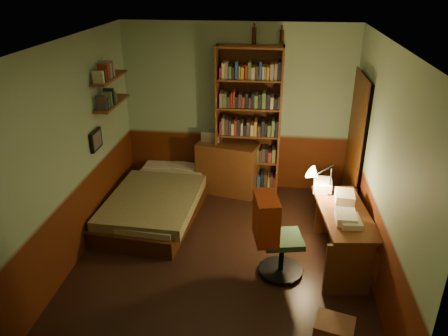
# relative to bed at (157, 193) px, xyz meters

# --- Properties ---
(floor) EXTENTS (3.50, 4.00, 0.02)m
(floor) POSITION_rel_bed_xyz_m (1.07, -0.97, -0.33)
(floor) COLOR black
(floor) RESTS_ON ground
(ceiling) EXTENTS (3.50, 4.00, 0.02)m
(ceiling) POSITION_rel_bed_xyz_m (1.07, -0.97, 2.29)
(ceiling) COLOR silver
(ceiling) RESTS_ON wall_back
(wall_back) EXTENTS (3.50, 0.02, 2.60)m
(wall_back) POSITION_rel_bed_xyz_m (1.07, 1.04, 0.98)
(wall_back) COLOR gray
(wall_back) RESTS_ON ground
(wall_left) EXTENTS (0.02, 4.00, 2.60)m
(wall_left) POSITION_rel_bed_xyz_m (-0.69, -0.97, 0.98)
(wall_left) COLOR gray
(wall_left) RESTS_ON ground
(wall_right) EXTENTS (0.02, 4.00, 2.60)m
(wall_right) POSITION_rel_bed_xyz_m (2.83, -0.97, 0.98)
(wall_right) COLOR gray
(wall_right) RESTS_ON ground
(wall_front) EXTENTS (3.50, 0.02, 2.60)m
(wall_front) POSITION_rel_bed_xyz_m (1.07, -2.98, 0.98)
(wall_front) COLOR gray
(wall_front) RESTS_ON ground
(doorway) EXTENTS (0.06, 0.90, 2.00)m
(doorway) POSITION_rel_bed_xyz_m (2.79, 0.33, 0.68)
(doorway) COLOR black
(doorway) RESTS_ON ground
(door_trim) EXTENTS (0.02, 0.98, 2.08)m
(door_trim) POSITION_rel_bed_xyz_m (2.75, 0.33, 0.68)
(door_trim) COLOR #391C08
(door_trim) RESTS_ON ground
(bed) EXTENTS (1.34, 2.23, 0.63)m
(bed) POSITION_rel_bed_xyz_m (0.00, 0.00, 0.00)
(bed) COLOR #5C6F43
(bed) RESTS_ON ground
(dresser) EXTENTS (1.00, 0.66, 0.82)m
(dresser) POSITION_rel_bed_xyz_m (0.95, 0.79, 0.09)
(dresser) COLOR #5E3317
(dresser) RESTS_ON ground
(mini_stereo) EXTENTS (0.31, 0.25, 0.16)m
(mini_stereo) POSITION_rel_bed_xyz_m (0.68, 0.92, 0.58)
(mini_stereo) COLOR #B2B2B7
(mini_stereo) RESTS_ON dresser
(bookshelf) EXTENTS (0.99, 0.34, 2.29)m
(bookshelf) POSITION_rel_bed_xyz_m (1.25, 0.88, 0.83)
(bookshelf) COLOR #5E3317
(bookshelf) RESTS_ON ground
(bottle_left) EXTENTS (0.07, 0.07, 0.24)m
(bottle_left) POSITION_rel_bed_xyz_m (1.30, 0.99, 2.09)
(bottle_left) COLOR black
(bottle_left) RESTS_ON bookshelf
(bottle_right) EXTENTS (0.06, 0.06, 0.21)m
(bottle_right) POSITION_rel_bed_xyz_m (1.69, 0.99, 2.07)
(bottle_right) COLOR black
(bottle_right) RESTS_ON bookshelf
(desk) EXTENTS (0.68, 1.35, 0.70)m
(desk) POSITION_rel_bed_xyz_m (2.51, -0.88, 0.03)
(desk) COLOR #5E3317
(desk) RESTS_ON ground
(paper_stack) EXTENTS (0.25, 0.32, 0.12)m
(paper_stack) POSITION_rel_bed_xyz_m (2.29, -0.35, 0.44)
(paper_stack) COLOR silver
(paper_stack) RESTS_ON desk
(desk_lamp) EXTENTS (0.19, 0.19, 0.52)m
(desk_lamp) POSITION_rel_bed_xyz_m (2.37, -0.46, 0.64)
(desk_lamp) COLOR black
(desk_lamp) RESTS_ON desk
(office_chair) EXTENTS (0.54, 0.50, 0.95)m
(office_chair) POSITION_rel_bed_xyz_m (1.80, -1.21, 0.16)
(office_chair) COLOR #305639
(office_chair) RESTS_ON ground
(red_jacket) EXTENTS (0.36, 0.50, 0.53)m
(red_jacket) POSITION_rel_bed_xyz_m (1.77, -1.01, 0.89)
(red_jacket) COLOR #B23C16
(red_jacket) RESTS_ON office_chair
(wall_shelf_lower) EXTENTS (0.20, 0.90, 0.03)m
(wall_shelf_lower) POSITION_rel_bed_xyz_m (-0.57, 0.13, 1.28)
(wall_shelf_lower) COLOR #5E3317
(wall_shelf_lower) RESTS_ON wall_left
(wall_shelf_upper) EXTENTS (0.20, 0.90, 0.03)m
(wall_shelf_upper) POSITION_rel_bed_xyz_m (-0.57, 0.13, 1.63)
(wall_shelf_upper) COLOR #5E3317
(wall_shelf_upper) RESTS_ON wall_left
(framed_picture) EXTENTS (0.04, 0.32, 0.26)m
(framed_picture) POSITION_rel_bed_xyz_m (-0.65, -0.37, 0.93)
(framed_picture) COLOR black
(framed_picture) RESTS_ON wall_left
(cardboard_box_b) EXTENTS (0.42, 0.38, 0.25)m
(cardboard_box_b) POSITION_rel_bed_xyz_m (2.30, -2.22, -0.19)
(cardboard_box_b) COLOR brown
(cardboard_box_b) RESTS_ON ground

